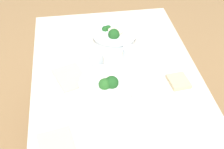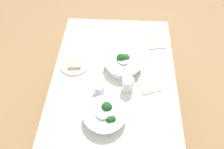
% 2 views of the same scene
% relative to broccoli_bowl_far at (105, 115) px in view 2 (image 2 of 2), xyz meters
% --- Properties ---
extents(ground_plane, '(6.00, 6.00, 0.00)m').
position_rel_broccoli_bowl_far_xyz_m(ground_plane, '(0.32, -0.04, -0.80)').
color(ground_plane, '#9E7547').
extents(dining_table, '(1.30, 0.86, 0.77)m').
position_rel_broccoli_bowl_far_xyz_m(dining_table, '(0.32, -0.04, -0.17)').
color(dining_table, beige).
rests_on(dining_table, ground_plane).
extents(broccoli_bowl_far, '(0.26, 0.26, 0.10)m').
position_rel_broccoli_bowl_far_xyz_m(broccoli_bowl_far, '(0.00, 0.00, 0.00)').
color(broccoli_bowl_far, white).
rests_on(broccoli_bowl_far, dining_table).
extents(broccoli_bowl_near, '(0.27, 0.27, 0.11)m').
position_rel_broccoli_bowl_far_xyz_m(broccoli_bowl_near, '(0.42, -0.10, 0.00)').
color(broccoli_bowl_near, white).
rests_on(broccoli_bowl_near, dining_table).
extents(bread_side_plate, '(0.21, 0.21, 0.03)m').
position_rel_broccoli_bowl_far_xyz_m(bread_side_plate, '(0.43, 0.25, -0.02)').
color(bread_side_plate, silver).
rests_on(bread_side_plate, dining_table).
extents(water_glass_center, '(0.08, 0.08, 0.09)m').
position_rel_broccoli_bowl_far_xyz_m(water_glass_center, '(0.23, -0.13, 0.01)').
color(water_glass_center, silver).
rests_on(water_glass_center, dining_table).
extents(water_glass_side, '(0.07, 0.07, 0.08)m').
position_rel_broccoli_bowl_far_xyz_m(water_glass_side, '(0.19, 0.05, 0.00)').
color(water_glass_side, silver).
rests_on(water_glass_side, dining_table).
extents(fork_by_far_bowl, '(0.11, 0.04, 0.00)m').
position_rel_broccoli_bowl_far_xyz_m(fork_by_far_bowl, '(0.66, 0.15, -0.03)').
color(fork_by_far_bowl, '#B7B7BC').
rests_on(fork_by_far_bowl, dining_table).
extents(fork_by_near_bowl, '(0.10, 0.06, 0.00)m').
position_rel_broccoli_bowl_far_xyz_m(fork_by_near_bowl, '(0.34, 0.06, -0.03)').
color(fork_by_near_bowl, '#B7B7BC').
rests_on(fork_by_near_bowl, dining_table).
extents(table_knife_left, '(0.17, 0.08, 0.00)m').
position_rel_broccoli_bowl_far_xyz_m(table_knife_left, '(0.15, -0.35, -0.03)').
color(table_knife_left, '#B7B7BC').
rests_on(table_knife_left, dining_table).
extents(napkin_folded_upper, '(0.21, 0.17, 0.01)m').
position_rel_broccoli_bowl_far_xyz_m(napkin_folded_upper, '(0.72, -0.34, -0.03)').
color(napkin_folded_upper, '#B1A997').
rests_on(napkin_folded_upper, dining_table).
extents(napkin_folded_lower, '(0.22, 0.19, 0.01)m').
position_rel_broccoli_bowl_far_xyz_m(napkin_folded_lower, '(0.29, -0.27, -0.03)').
color(napkin_folded_lower, '#B1A997').
rests_on(napkin_folded_lower, dining_table).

